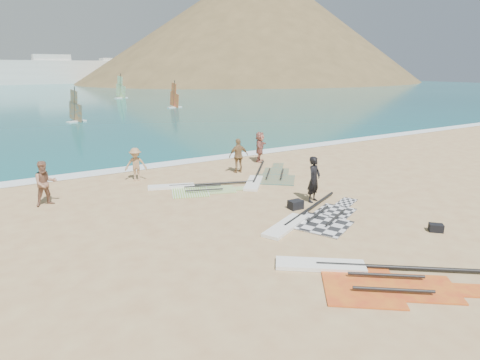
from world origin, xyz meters
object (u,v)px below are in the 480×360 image
rig_orange (266,177)px  beachgoer_left (45,183)px  beachgoer_mid (136,164)px  rig_green (194,188)px  beachgoer_back (239,156)px  beachgoer_right (260,147)px  gear_bag_near (296,205)px  person_wetsuit (314,179)px  rig_red (367,276)px  rig_grey (311,219)px  gear_bag_far (436,228)px

rig_orange → beachgoer_left: (-10.40, 1.34, 0.91)m
beachgoer_mid → rig_green: bearing=-34.7°
beachgoer_back → beachgoer_right: 3.04m
gear_bag_near → beachgoer_right: size_ratio=0.31×
rig_green → beachgoer_back: 3.98m
gear_bag_near → beachgoer_right: (3.60, 8.02, 0.75)m
gear_bag_near → beachgoer_left: size_ratio=0.30×
person_wetsuit → beachgoer_back: 6.01m
rig_green → beachgoer_mid: bearing=142.0°
rig_orange → beachgoer_back: bearing=58.4°
rig_green → person_wetsuit: person_wetsuit is taller
person_wetsuit → rig_red: bearing=-138.9°
rig_orange → beachgoer_back: beachgoer_back is taller
beachgoer_left → beachgoer_right: bearing=0.3°
person_wetsuit → beachgoer_left: size_ratio=1.04×
rig_grey → beachgoer_mid: 9.90m
beachgoer_left → beachgoer_back: size_ratio=1.00×
beachgoer_left → beachgoer_right: beachgoer_left is taller
beachgoer_back → rig_green: bearing=32.6°
beachgoer_left → gear_bag_far: bearing=-51.5°
beachgoer_left → beachgoer_mid: bearing=12.5°
gear_bag_far → rig_orange: bearing=97.1°
rig_grey → person_wetsuit: bearing=21.7°
rig_orange → person_wetsuit: bearing=-145.2°
rig_red → beachgoer_mid: (-2.43, 13.17, 0.81)m
rig_green → rig_orange: (4.11, -0.18, 0.00)m
gear_bag_near → gear_bag_far: gear_bag_near is taller
rig_red → beachgoer_left: size_ratio=2.70×
beachgoer_right → rig_red: bearing=-159.5°
rig_grey → beachgoer_back: beachgoer_back is taller
rig_orange → rig_red: same height
gear_bag_near → beachgoer_back: (1.06, 6.35, 0.77)m
beachgoer_right → beachgoer_mid: bearing=135.1°
rig_grey → gear_bag_near: gear_bag_near is taller
rig_grey → person_wetsuit: person_wetsuit is taller
gear_bag_far → person_wetsuit: 5.15m
person_wetsuit → beachgoer_left: bearing=130.4°
beachgoer_back → gear_bag_far: bearing=106.8°
beachgoer_right → beachgoer_left: bearing=142.4°
rig_green → gear_bag_near: gear_bag_near is taller
rig_grey → beachgoer_back: (1.38, 7.71, 0.91)m
rig_orange → beachgoer_mid: beachgoer_mid is taller
rig_orange → beachgoer_left: size_ratio=2.64×
rig_orange → beachgoer_back: (-0.59, 1.81, 0.91)m
rig_grey → rig_green: size_ratio=1.16×
rig_grey → beachgoer_mid: (-4.00, 9.03, 0.81)m
rig_grey → gear_bag_far: gear_bag_far is taller
rig_grey → gear_bag_near: bearing=51.1°
person_wetsuit → beachgoer_right: bearing=52.3°
rig_red → beachgoer_right: beachgoer_right is taller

